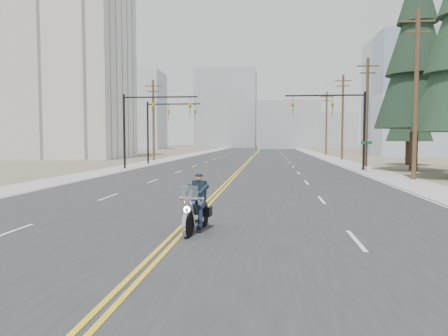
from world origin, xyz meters
TOP-DOWN VIEW (x-y plane):
  - ground_plane at (0.00, 0.00)m, footprint 400.00×400.00m
  - road at (0.00, 70.00)m, footprint 20.00×200.00m
  - sidewalk_left at (-11.50, 70.00)m, footprint 3.00×200.00m
  - sidewalk_right at (11.50, 70.00)m, footprint 3.00×200.00m
  - traffic_mast_left at (-8.98, 32.00)m, footprint 7.10×0.26m
  - traffic_mast_right at (8.98, 32.00)m, footprint 7.10×0.26m
  - traffic_mast_far at (-9.31, 40.00)m, footprint 6.10×0.26m
  - street_sign at (10.80, 30.00)m, footprint 0.90×0.06m
  - utility_pole_b at (12.50, 23.00)m, footprint 2.20×0.30m
  - utility_pole_c at (12.50, 38.00)m, footprint 2.20×0.30m
  - utility_pole_d at (12.50, 53.00)m, footprint 2.20×0.30m
  - utility_pole_e at (12.50, 70.00)m, footprint 2.20×0.30m
  - utility_pole_left at (-12.50, 48.00)m, footprint 2.20×0.30m
  - apartment_block at (-28.00, 55.00)m, footprint 18.00×14.00m
  - glass_building at (32.00, 70.00)m, footprint 24.00×16.00m
  - haze_bldg_a at (-35.00, 115.00)m, footprint 14.00×12.00m
  - haze_bldg_b at (8.00, 125.00)m, footprint 18.00×14.00m
  - haze_bldg_c at (40.00, 110.00)m, footprint 16.00×12.00m
  - haze_bldg_d at (-12.00, 140.00)m, footprint 20.00×15.00m
  - haze_bldg_e at (25.00, 150.00)m, footprint 14.00×14.00m
  - haze_bldg_f at (-50.00, 130.00)m, footprint 12.00×12.00m
  - motorcyclist at (0.47, 4.73)m, footprint 1.23×2.33m
  - conifer_tall at (15.32, 32.08)m, footprint 6.79×6.79m
  - conifer_far at (17.61, 40.93)m, footprint 4.80×4.80m

SIDE VIEW (x-z plane):
  - ground_plane at x=0.00m, z-range 0.00..0.00m
  - road at x=0.00m, z-range 0.00..0.01m
  - sidewalk_left at x=-11.50m, z-range 0.00..0.01m
  - sidewalk_right at x=11.50m, z-range 0.00..0.01m
  - motorcyclist at x=0.47m, z-range 0.00..1.74m
  - street_sign at x=10.80m, z-range 0.49..3.12m
  - traffic_mast_far at x=-9.31m, z-range 1.37..8.37m
  - traffic_mast_left at x=-8.98m, z-range 1.44..8.44m
  - traffic_mast_right at x=8.98m, z-range 1.44..8.44m
  - utility_pole_left at x=-12.50m, z-range 0.23..10.73m
  - utility_pole_c at x=12.50m, z-range 0.23..11.23m
  - utility_pole_e at x=12.50m, z-range 0.23..11.23m
  - utility_pole_b at x=12.50m, z-range 0.23..11.73m
  - utility_pole_d at x=12.50m, z-range 0.23..11.73m
  - haze_bldg_e at x=25.00m, z-range 0.00..12.00m
  - haze_bldg_b at x=8.00m, z-range 0.00..14.00m
  - conifer_far at x=17.61m, z-range 0.95..13.79m
  - haze_bldg_f at x=-50.00m, z-range 0.00..16.00m
  - haze_bldg_c at x=40.00m, z-range 0.00..18.00m
  - glass_building at x=32.00m, z-range 0.00..20.00m
  - conifer_tall at x=15.32m, z-range 1.40..20.25m
  - haze_bldg_a at x=-35.00m, z-range 0.00..22.00m
  - haze_bldg_d at x=-12.00m, z-range 0.00..26.00m
  - apartment_block at x=-28.00m, z-range 0.00..30.00m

